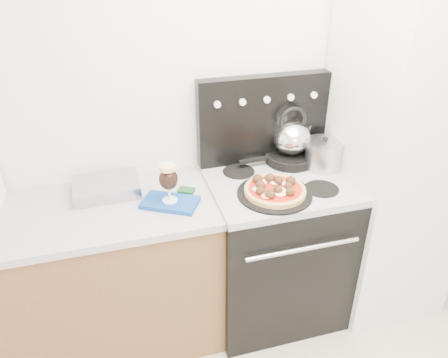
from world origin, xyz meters
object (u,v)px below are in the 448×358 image
object	(u,v)px
stock_pot	(323,155)
base_cabinet	(82,284)
fridge	(394,161)
skillet	(290,158)
pizza	(275,189)
oven_mitt	(170,203)
beer_glass	(169,183)
tea_kettle	(292,135)
stove_body	(274,250)
pizza_pan	(275,194)

from	to	relation	value
stock_pot	base_cabinet	bearing A→B (deg)	-177.94
fridge	skillet	distance (m)	0.59
base_cabinet	pizza	world-z (taller)	pizza
fridge	oven_mitt	bearing A→B (deg)	-179.00
skillet	beer_glass	bearing A→B (deg)	-162.48
oven_mitt	beer_glass	xyz separation A→B (m)	(0.00, 0.00, 0.11)
beer_glass	tea_kettle	bearing A→B (deg)	17.52
oven_mitt	skillet	xyz separation A→B (m)	(0.75, 0.24, 0.03)
base_cabinet	beer_glass	world-z (taller)	beer_glass
skillet	fridge	bearing A→B (deg)	-21.13
beer_glass	pizza	distance (m)	0.54
beer_glass	stove_body	bearing A→B (deg)	4.52
oven_mitt	beer_glass	world-z (taller)	beer_glass
base_cabinet	pizza_pan	distance (m)	1.15
stove_body	beer_glass	world-z (taller)	beer_glass
stove_body	tea_kettle	size ratio (longest dim) A/B	3.68
tea_kettle	pizza_pan	bearing A→B (deg)	-132.86
tea_kettle	stove_body	bearing A→B (deg)	-135.86
tea_kettle	fridge	bearing A→B (deg)	-29.29
fridge	stove_body	bearing A→B (deg)	177.95
stove_body	stock_pot	world-z (taller)	stock_pot
pizza_pan	stock_pot	distance (m)	0.44
base_cabinet	beer_glass	distance (m)	0.78
pizza	stock_pot	bearing A→B (deg)	29.17
beer_glass	stock_pot	size ratio (longest dim) A/B	0.98
fridge	oven_mitt	distance (m)	1.30
oven_mitt	beer_glass	distance (m)	0.11
base_cabinet	tea_kettle	distance (m)	1.42
pizza	skillet	distance (m)	0.39
stove_body	stock_pot	bearing A→B (deg)	14.24
stove_body	beer_glass	xyz separation A→B (m)	(-0.60, -0.05, 0.59)
tea_kettle	stock_pot	bearing A→B (deg)	-45.02
skillet	tea_kettle	bearing A→B (deg)	180.00
stove_body	base_cabinet	bearing A→B (deg)	178.70
stock_pot	skillet	bearing A→B (deg)	143.14
pizza	skillet	world-z (taller)	pizza
stove_body	tea_kettle	world-z (taller)	tea_kettle
beer_glass	stock_pot	bearing A→B (deg)	7.78
fridge	oven_mitt	xyz separation A→B (m)	(-1.30, -0.02, -0.04)
stove_body	oven_mitt	distance (m)	0.77
base_cabinet	skillet	bearing A→B (deg)	7.47
beer_glass	pizza	xyz separation A→B (m)	(0.53, -0.09, -0.07)
pizza	tea_kettle	world-z (taller)	tea_kettle
fridge	tea_kettle	world-z (taller)	fridge
pizza	fridge	bearing A→B (deg)	7.97
stove_body	tea_kettle	distance (m)	0.69
stove_body	fridge	size ratio (longest dim) A/B	0.46
base_cabinet	pizza	xyz separation A→B (m)	(1.03, -0.16, 0.52)
base_cabinet	stove_body	size ratio (longest dim) A/B	1.65
pizza_pan	pizza	xyz separation A→B (m)	(0.00, 0.00, 0.03)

